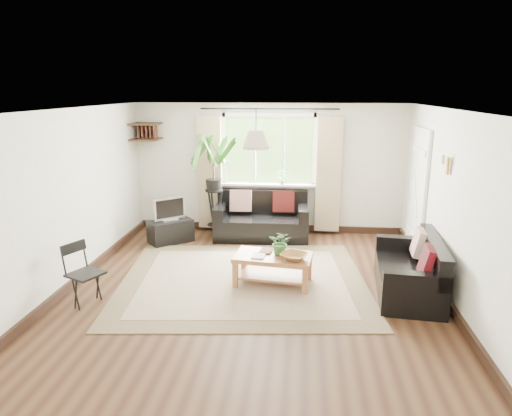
# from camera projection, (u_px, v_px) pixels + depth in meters

# --- Properties ---
(floor) EXTENTS (5.50, 5.50, 0.00)m
(floor) POSITION_uv_depth(u_px,v_px,m) (253.00, 290.00, 6.18)
(floor) COLOR black
(floor) RESTS_ON ground
(ceiling) EXTENTS (5.50, 5.50, 0.00)m
(ceiling) POSITION_uv_depth(u_px,v_px,m) (253.00, 110.00, 5.57)
(ceiling) COLOR white
(ceiling) RESTS_ON floor
(wall_back) EXTENTS (5.00, 0.02, 2.40)m
(wall_back) POSITION_uv_depth(u_px,v_px,m) (269.00, 169.00, 8.52)
(wall_back) COLOR white
(wall_back) RESTS_ON floor
(wall_front) EXTENTS (5.00, 0.02, 2.40)m
(wall_front) POSITION_uv_depth(u_px,v_px,m) (210.00, 300.00, 3.23)
(wall_front) COLOR white
(wall_front) RESTS_ON floor
(wall_left) EXTENTS (0.02, 5.50, 2.40)m
(wall_left) POSITION_uv_depth(u_px,v_px,m) (68.00, 200.00, 6.13)
(wall_left) COLOR white
(wall_left) RESTS_ON floor
(wall_right) EXTENTS (0.02, 5.50, 2.40)m
(wall_right) POSITION_uv_depth(u_px,v_px,m) (454.00, 210.00, 5.63)
(wall_right) COLOR white
(wall_right) RESTS_ON floor
(rug) EXTENTS (3.71, 3.28, 0.02)m
(rug) POSITION_uv_depth(u_px,v_px,m) (243.00, 280.00, 6.49)
(rug) COLOR beige
(rug) RESTS_ON floor
(window) EXTENTS (2.50, 0.16, 2.16)m
(window) POSITION_uv_depth(u_px,v_px,m) (269.00, 150.00, 8.39)
(window) COLOR white
(window) RESTS_ON wall_back
(door) EXTENTS (0.06, 0.96, 2.06)m
(door) POSITION_uv_depth(u_px,v_px,m) (417.00, 195.00, 7.32)
(door) COLOR silver
(door) RESTS_ON wall_right
(corner_shelf) EXTENTS (0.50, 0.50, 0.34)m
(corner_shelf) POSITION_uv_depth(u_px,v_px,m) (146.00, 131.00, 8.33)
(corner_shelf) COLOR black
(corner_shelf) RESTS_ON wall_back
(pendant_lamp) EXTENTS (0.36, 0.36, 0.54)m
(pendant_lamp) POSITION_uv_depth(u_px,v_px,m) (256.00, 135.00, 6.04)
(pendant_lamp) COLOR beige
(pendant_lamp) RESTS_ON ceiling
(wall_sconce) EXTENTS (0.12, 0.12, 0.28)m
(wall_sconce) POSITION_uv_depth(u_px,v_px,m) (445.00, 162.00, 5.78)
(wall_sconce) COLOR beige
(wall_sconce) RESTS_ON wall_right
(sofa_back) EXTENTS (1.70, 0.90, 0.79)m
(sofa_back) POSITION_uv_depth(u_px,v_px,m) (262.00, 217.00, 8.28)
(sofa_back) COLOR black
(sofa_back) RESTS_ON floor
(sofa_right) EXTENTS (1.60, 0.91, 0.72)m
(sofa_right) POSITION_uv_depth(u_px,v_px,m) (409.00, 267.00, 6.02)
(sofa_right) COLOR black
(sofa_right) RESTS_ON floor
(coffee_table) EXTENTS (1.11, 0.70, 0.43)m
(coffee_table) POSITION_uv_depth(u_px,v_px,m) (273.00, 270.00, 6.32)
(coffee_table) COLOR #935730
(coffee_table) RESTS_ON floor
(table_plant) EXTENTS (0.37, 0.34, 0.34)m
(table_plant) POSITION_uv_depth(u_px,v_px,m) (281.00, 243.00, 6.25)
(table_plant) COLOR #326528
(table_plant) RESTS_ON coffee_table
(bowl) EXTENTS (0.47, 0.47, 0.09)m
(bowl) POSITION_uv_depth(u_px,v_px,m) (294.00, 256.00, 6.10)
(bowl) COLOR brown
(bowl) RESTS_ON coffee_table
(book_a) EXTENTS (0.19, 0.24, 0.02)m
(book_a) POSITION_uv_depth(u_px,v_px,m) (253.00, 255.00, 6.23)
(book_a) COLOR silver
(book_a) RESTS_ON coffee_table
(book_b) EXTENTS (0.20, 0.25, 0.02)m
(book_b) POSITION_uv_depth(u_px,v_px,m) (260.00, 250.00, 6.42)
(book_b) COLOR brown
(book_b) RESTS_ON coffee_table
(tv_stand) EXTENTS (0.83, 0.80, 0.40)m
(tv_stand) POSITION_uv_depth(u_px,v_px,m) (171.00, 231.00, 8.09)
(tv_stand) COLOR black
(tv_stand) RESTS_ON floor
(tv) EXTENTS (0.56, 0.51, 0.44)m
(tv) POSITION_uv_depth(u_px,v_px,m) (169.00, 208.00, 7.98)
(tv) COLOR #A5A5AA
(tv) RESTS_ON tv_stand
(palm_stand) EXTENTS (0.85, 0.85, 1.87)m
(palm_stand) POSITION_uv_depth(u_px,v_px,m) (214.00, 186.00, 8.28)
(palm_stand) COLOR black
(palm_stand) RESTS_ON floor
(folding_chair) EXTENTS (0.55, 0.55, 0.79)m
(folding_chair) POSITION_uv_depth(u_px,v_px,m) (86.00, 275.00, 5.69)
(folding_chair) COLOR black
(folding_chair) RESTS_ON floor
(sill_plant) EXTENTS (0.14, 0.10, 0.27)m
(sill_plant) POSITION_uv_depth(u_px,v_px,m) (282.00, 177.00, 8.42)
(sill_plant) COLOR #2D6023
(sill_plant) RESTS_ON window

